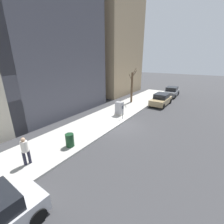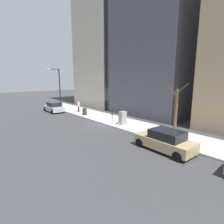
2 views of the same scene
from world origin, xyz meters
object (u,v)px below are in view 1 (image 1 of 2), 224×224
bare_tree (132,87)px  parked_car_grey (171,92)px  trash_bin (70,140)px  pedestrian_near_meter (25,149)px  utility_box (119,109)px  office_tower_left (106,37)px  parking_meter (123,111)px  parked_car_tan (161,99)px

bare_tree → parked_car_grey: bearing=-115.7°
parked_car_grey → trash_bin: size_ratio=4.72×
trash_bin → pedestrian_near_meter: size_ratio=0.54×
utility_box → bare_tree: bare_tree is taller
parked_car_grey → utility_box: bearing=78.4°
trash_bin → office_tower_left: office_tower_left is taller
pedestrian_near_meter → office_tower_left: office_tower_left is taller
parked_car_grey → bare_tree: 8.45m
parking_meter → trash_bin: 6.39m
parked_car_grey → pedestrian_near_meter: size_ratio=2.56×
parked_car_grey → office_tower_left: size_ratio=0.22×
parking_meter → utility_box: utility_box is taller
office_tower_left → parked_car_grey: bearing=-167.8°
parked_car_grey → office_tower_left: bearing=10.8°
office_tower_left → pedestrian_near_meter: bearing=114.1°
parked_car_tan → utility_box: bearing=72.1°
parked_car_tan → trash_bin: bearing=83.3°
parking_meter → bare_tree: size_ratio=0.30×
parked_car_grey → utility_box: 13.09m
parked_car_tan → pedestrian_near_meter: size_ratio=2.56×
utility_box → trash_bin: 7.13m
parked_car_grey → bare_tree: (3.60, 7.48, 1.55)m
office_tower_left → trash_bin: bearing=118.6°
pedestrian_near_meter → utility_box: bearing=-163.4°
parked_car_grey → trash_bin: parked_car_grey is taller
trash_bin → parked_car_grey: bearing=-95.5°
parking_meter → office_tower_left: bearing=-48.1°
parked_car_tan → pedestrian_near_meter: 16.72m
parked_car_grey → parking_meter: parked_car_grey is taller
parked_car_grey → pedestrian_near_meter: (2.47, 22.61, 0.35)m
parked_car_tan → trash_bin: 14.06m
trash_bin → office_tower_left: (9.55, -17.52, 8.86)m
parked_car_grey → office_tower_left: (11.46, 2.48, 8.72)m
parking_meter → parked_car_grey: bearing=-96.1°
parking_meter → utility_box: 1.14m
parked_car_grey → trash_bin: 20.09m
pedestrian_near_meter → office_tower_left: size_ratio=0.09×
parked_car_grey → utility_box: size_ratio=2.97×
parked_car_tan → trash_bin: size_ratio=4.72×
parked_car_grey → utility_box: (2.31, 12.89, 0.11)m
trash_bin → bare_tree: bearing=-82.3°
parked_car_tan → utility_box: size_ratio=2.97×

